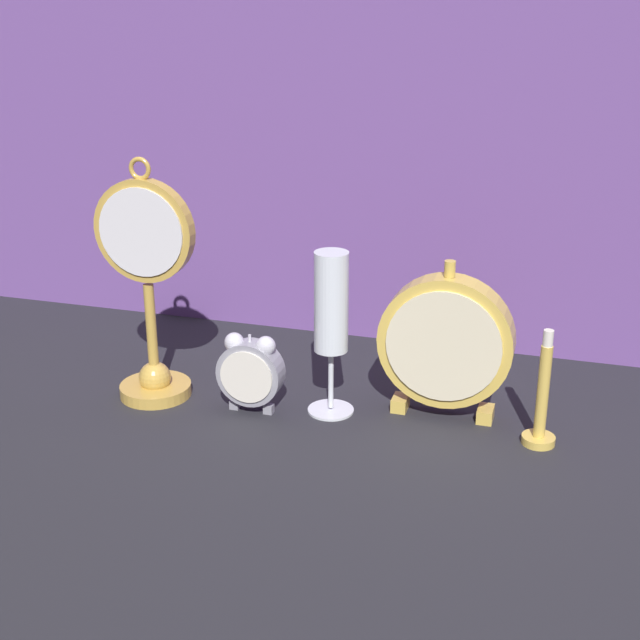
{
  "coord_description": "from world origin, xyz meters",
  "views": [
    {
      "loc": [
        0.32,
        -0.96,
        0.53
      ],
      "look_at": [
        0.0,
        0.08,
        0.12
      ],
      "focal_mm": 50.0,
      "sensor_mm": 36.0,
      "label": 1
    }
  ],
  "objects": [
    {
      "name": "ground_plane",
      "position": [
        0.0,
        0.0,
        0.0
      ],
      "size": [
        4.0,
        4.0,
        0.0
      ],
      "primitive_type": "plane",
      "color": "#232328"
    },
    {
      "name": "pocket_watch_on_stand",
      "position": [
        -0.22,
        0.03,
        0.15
      ],
      "size": [
        0.14,
        0.1,
        0.33
      ],
      "color": "gold",
      "rests_on": "ground_plane"
    },
    {
      "name": "champagne_flute",
      "position": [
        0.02,
        0.05,
        0.14
      ],
      "size": [
        0.06,
        0.06,
        0.22
      ],
      "color": "silver",
      "rests_on": "ground_plane"
    },
    {
      "name": "alarm_clock_twin_bell",
      "position": [
        -0.08,
        0.02,
        0.06
      ],
      "size": [
        0.09,
        0.03,
        0.11
      ],
      "color": "gray",
      "rests_on": "ground_plane"
    },
    {
      "name": "brass_candlestick",
      "position": [
        0.29,
        0.04,
        0.05
      ],
      "size": [
        0.04,
        0.04,
        0.15
      ],
      "color": "gold",
      "rests_on": "ground_plane"
    },
    {
      "name": "mantel_clock_silver",
      "position": [
        0.17,
        0.08,
        0.1
      ],
      "size": [
        0.17,
        0.04,
        0.21
      ],
      "color": "gold",
      "rests_on": "ground_plane"
    },
    {
      "name": "fabric_backdrop_drape",
      "position": [
        0.0,
        0.33,
        0.32
      ],
      "size": [
        1.57,
        0.01,
        0.64
      ],
      "primitive_type": "cube",
      "color": "#6B478E",
      "rests_on": "ground_plane"
    }
  ]
}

